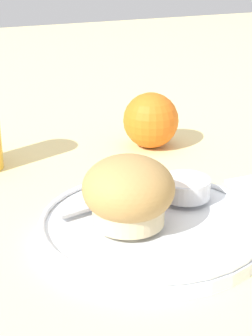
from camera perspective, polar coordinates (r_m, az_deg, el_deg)
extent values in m
plane|color=beige|center=(0.60, 1.62, -6.92)|extent=(3.00, 3.00, 0.00)
cylinder|color=white|center=(0.60, 2.50, -5.97)|extent=(0.24, 0.24, 0.01)
torus|color=white|center=(0.60, 2.51, -5.13)|extent=(0.24, 0.24, 0.01)
cylinder|color=beige|center=(0.57, 0.39, -4.33)|extent=(0.07, 0.07, 0.03)
ellipsoid|color=#A87F47|center=(0.56, 0.40, -2.19)|extent=(0.09, 0.09, 0.07)
cylinder|color=silver|center=(0.64, 6.06, -1.99)|extent=(0.06, 0.06, 0.02)
cylinder|color=silver|center=(0.64, 6.09, -1.28)|extent=(0.05, 0.05, 0.00)
sphere|color=#B7192D|center=(0.63, 2.10, -2.65)|extent=(0.02, 0.02, 0.02)
sphere|color=#B7192D|center=(0.63, 3.46, -2.39)|extent=(0.02, 0.02, 0.02)
cube|color=#B7B7BC|center=(0.64, -0.33, -2.88)|extent=(0.16, 0.05, 0.00)
sphere|color=orange|center=(0.83, 2.54, 4.86)|extent=(0.08, 0.08, 0.08)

